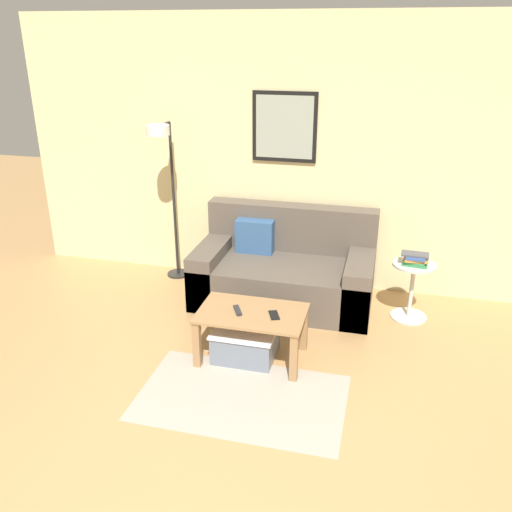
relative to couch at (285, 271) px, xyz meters
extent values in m
cube|color=beige|center=(0.04, 0.46, 0.99)|extent=(5.60, 0.06, 2.55)
cube|color=black|center=(-0.11, 0.42, 1.27)|extent=(0.61, 0.02, 0.64)
cube|color=#939E8E|center=(-0.11, 0.41, 1.27)|extent=(0.54, 0.01, 0.57)
cube|color=#A39989|center=(0.02, -1.57, -0.28)|extent=(1.44, 0.87, 0.01)
cube|color=brown|center=(0.01, -0.05, -0.08)|extent=(1.63, 0.89, 0.40)
cube|color=brown|center=(0.01, 0.29, 0.34)|extent=(1.63, 0.20, 0.44)
cube|color=brown|center=(-0.69, -0.05, -0.02)|extent=(0.24, 0.89, 0.52)
cube|color=brown|center=(0.70, -0.05, -0.02)|extent=(0.24, 0.89, 0.52)
cube|color=#335684|center=(-0.32, 0.12, 0.28)|extent=(0.36, 0.14, 0.32)
cube|color=#997047|center=(-0.04, -1.06, 0.11)|extent=(0.82, 0.51, 0.02)
cube|color=#997047|center=(-0.41, -1.28, -0.09)|extent=(0.06, 0.06, 0.38)
cube|color=#997047|center=(0.33, -1.28, -0.09)|extent=(0.06, 0.06, 0.38)
cube|color=#997047|center=(-0.41, -0.84, -0.09)|extent=(0.06, 0.06, 0.38)
cube|color=#997047|center=(0.33, -0.84, -0.09)|extent=(0.06, 0.06, 0.38)
cube|color=slate|center=(-0.09, -1.04, -0.17)|extent=(0.47, 0.42, 0.23)
cube|color=silver|center=(-0.09, -1.04, -0.04)|extent=(0.49, 0.44, 0.02)
cylinder|color=black|center=(-1.19, 0.26, -0.27)|extent=(0.23, 0.23, 0.02)
cylinder|color=black|center=(-1.19, 0.26, 0.52)|extent=(0.03, 0.03, 1.56)
cylinder|color=black|center=(-1.19, 0.13, 1.30)|extent=(0.02, 0.27, 0.02)
cylinder|color=white|center=(-1.19, 0.00, 1.27)|extent=(0.21, 0.21, 0.09)
cylinder|color=silver|center=(1.16, -0.09, -0.28)|extent=(0.32, 0.32, 0.01)
cylinder|color=silver|center=(1.16, -0.09, -0.02)|extent=(0.04, 0.04, 0.49)
cylinder|color=silver|center=(1.16, -0.09, 0.23)|extent=(0.37, 0.37, 0.02)
cube|color=#387F4C|center=(1.16, -0.11, 0.25)|extent=(0.23, 0.18, 0.01)
cube|color=#387F4C|center=(1.15, -0.09, 0.27)|extent=(0.20, 0.18, 0.03)
cube|color=#D18438|center=(1.16, -0.10, 0.29)|extent=(0.20, 0.17, 0.02)
cube|color=#335199|center=(1.16, -0.11, 0.31)|extent=(0.18, 0.19, 0.02)
cube|color=#4C4C51|center=(1.15, -0.10, 0.33)|extent=(0.23, 0.14, 0.02)
cube|color=#232328|center=(-0.15, -1.08, 0.13)|extent=(0.10, 0.15, 0.02)
cube|color=black|center=(0.13, -1.07, 0.12)|extent=(0.11, 0.15, 0.01)
camera|label=1|loc=(0.88, -4.57, 2.09)|focal=38.00mm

